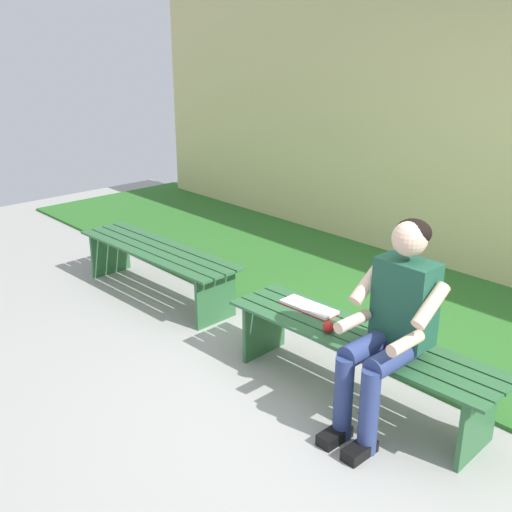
{
  "coord_description": "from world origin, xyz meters",
  "views": [
    {
      "loc": [
        -2.06,
        2.77,
        2.21
      ],
      "look_at": [
        0.77,
        0.15,
        0.8
      ],
      "focal_mm": 42.98,
      "sensor_mm": 36.0,
      "label": 1
    }
  ],
  "objects_px": {
    "bench_far": "(157,259)",
    "person_seated": "(391,320)",
    "bench_near": "(357,349)",
    "apple": "(329,327)",
    "book_open": "(309,307)"
  },
  "relations": [
    {
      "from": "bench_far",
      "to": "bench_near",
      "type": "bearing_deg",
      "value": -180.0
    },
    {
      "from": "bench_near",
      "to": "bench_far",
      "type": "height_order",
      "value": "same"
    },
    {
      "from": "person_seated",
      "to": "book_open",
      "type": "height_order",
      "value": "person_seated"
    },
    {
      "from": "bench_far",
      "to": "apple",
      "type": "xyz_separation_m",
      "value": [
        -2.06,
        0.11,
        0.14
      ]
    },
    {
      "from": "bench_near",
      "to": "apple",
      "type": "relative_size",
      "value": 24.94
    },
    {
      "from": "bench_near",
      "to": "apple",
      "type": "distance_m",
      "value": 0.23
    },
    {
      "from": "bench_near",
      "to": "bench_far",
      "type": "distance_m",
      "value": 2.21
    },
    {
      "from": "bench_far",
      "to": "book_open",
      "type": "bearing_deg",
      "value": -178.12
    },
    {
      "from": "apple",
      "to": "book_open",
      "type": "bearing_deg",
      "value": -27.66
    },
    {
      "from": "bench_near",
      "to": "bench_far",
      "type": "bearing_deg",
      "value": 0.0
    },
    {
      "from": "bench_far",
      "to": "person_seated",
      "type": "bearing_deg",
      "value": 177.71
    },
    {
      "from": "book_open",
      "to": "apple",
      "type": "bearing_deg",
      "value": 150.05
    },
    {
      "from": "bench_far",
      "to": "book_open",
      "type": "distance_m",
      "value": 1.74
    },
    {
      "from": "person_seated",
      "to": "book_open",
      "type": "xyz_separation_m",
      "value": [
        0.77,
        -0.16,
        -0.23
      ]
    },
    {
      "from": "bench_near",
      "to": "bench_far",
      "type": "relative_size",
      "value": 1.05
    }
  ]
}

